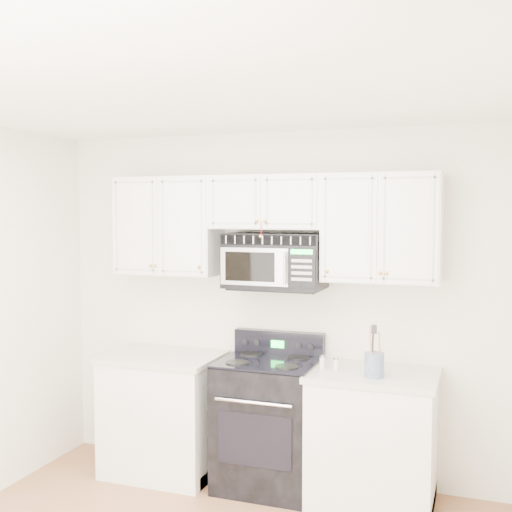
% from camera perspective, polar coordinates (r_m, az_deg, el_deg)
% --- Properties ---
extents(room, '(3.51, 3.51, 2.61)m').
position_cam_1_polar(room, '(3.30, -7.68, -8.45)').
color(room, '#8A614B').
rests_on(room, ground).
extents(base_cabinet_left, '(0.86, 0.65, 0.92)m').
position_cam_1_polar(base_cabinet_left, '(5.12, -8.17, -14.03)').
color(base_cabinet_left, silver).
rests_on(base_cabinet_left, ground).
extents(base_cabinet_right, '(0.86, 0.65, 0.92)m').
position_cam_1_polar(base_cabinet_right, '(4.64, 10.34, -16.03)').
color(base_cabinet_right, silver).
rests_on(base_cabinet_right, ground).
extents(range, '(0.70, 0.64, 1.10)m').
position_cam_1_polar(range, '(4.81, 1.13, -14.50)').
color(range, black).
rests_on(range, ground).
extents(upper_cabinets, '(2.44, 0.37, 0.75)m').
position_cam_1_polar(upper_cabinets, '(4.69, 1.17, 3.08)').
color(upper_cabinets, silver).
rests_on(upper_cabinets, ground).
extents(microwave, '(0.72, 0.41, 0.40)m').
position_cam_1_polar(microwave, '(4.67, 1.69, -0.41)').
color(microwave, black).
rests_on(microwave, ground).
extents(utensil_crock, '(0.13, 0.13, 0.34)m').
position_cam_1_polar(utensil_crock, '(4.34, 10.48, -9.42)').
color(utensil_crock, slate).
rests_on(utensil_crock, base_cabinet_right).
extents(shaker_salt, '(0.04, 0.04, 0.10)m').
position_cam_1_polar(shaker_salt, '(4.52, 5.92, -9.33)').
color(shaker_salt, silver).
rests_on(shaker_salt, base_cabinet_right).
extents(shaker_pepper, '(0.04, 0.04, 0.09)m').
position_cam_1_polar(shaker_pepper, '(4.48, 7.15, -9.48)').
color(shaker_pepper, silver).
rests_on(shaker_pepper, base_cabinet_right).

